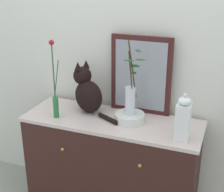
% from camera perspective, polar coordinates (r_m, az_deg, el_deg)
% --- Properties ---
extents(wall_back, '(4.40, 0.08, 2.60)m').
position_cam_1_polar(wall_back, '(2.45, 2.56, 9.30)').
color(wall_back, silver).
rests_on(wall_back, ground_plane).
extents(sideboard, '(1.28, 0.47, 0.81)m').
position_cam_1_polar(sideboard, '(2.54, -0.00, -12.28)').
color(sideboard, '#381D17').
rests_on(sideboard, ground_plane).
extents(mirror_leaning, '(0.45, 0.03, 0.57)m').
position_cam_1_polar(mirror_leaning, '(2.37, 5.03, 3.62)').
color(mirror_leaning, '#3C1918').
rests_on(mirror_leaning, sideboard).
extents(cat_sitting, '(0.43, 0.28, 0.38)m').
position_cam_1_polar(cat_sitting, '(2.42, -4.30, 0.72)').
color(cat_sitting, black).
rests_on(cat_sitting, sideboard).
extents(vase_slim_green, '(0.07, 0.04, 0.57)m').
position_cam_1_polar(vase_slim_green, '(2.35, -9.89, 0.16)').
color(vase_slim_green, '#28753D').
rests_on(vase_slim_green, sideboard).
extents(bowl_porcelain, '(0.21, 0.21, 0.06)m').
position_cam_1_polar(bowl_porcelain, '(2.31, 3.12, -3.75)').
color(bowl_porcelain, silver).
rests_on(bowl_porcelain, sideboard).
extents(vase_glass_clear, '(0.15, 0.11, 0.53)m').
position_cam_1_polar(vase_glass_clear, '(2.24, 3.26, -0.11)').
color(vase_glass_clear, silver).
rests_on(vase_glass_clear, bowl_porcelain).
extents(jar_lidded_porcelain, '(0.09, 0.09, 0.31)m').
position_cam_1_polar(jar_lidded_porcelain, '(2.08, 12.29, -3.93)').
color(jar_lidded_porcelain, white).
rests_on(jar_lidded_porcelain, sideboard).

